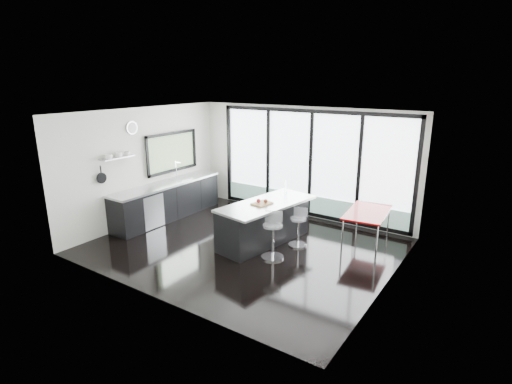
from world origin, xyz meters
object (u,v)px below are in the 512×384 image
Objects in this scene: red_table at (366,228)px; bar_stool_near at (273,241)px; island at (264,222)px; bar_stool_far at (298,232)px.

bar_stool_near is at bearing -127.59° from red_table.
island reaches higher than bar_stool_near.
bar_stool_far is at bearing -143.27° from red_table.
red_table is (1.18, 0.88, 0.06)m from bar_stool_far.
bar_stool_near is 1.14× the size of bar_stool_far.
island is 2.20m from red_table.
bar_stool_near reaches higher than bar_stool_far.
bar_stool_far is (0.70, 0.25, -0.15)m from island.
island is at bearing -148.88° from red_table.
red_table is at bearing 28.15° from bar_stool_near.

